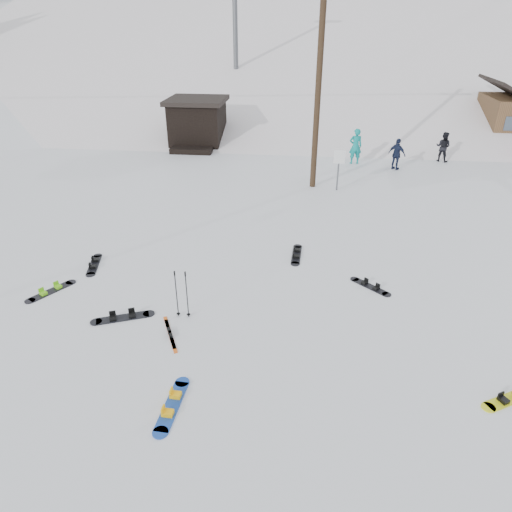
# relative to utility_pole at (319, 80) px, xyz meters

# --- Properties ---
(ground) EXTENTS (200.00, 200.00, 0.00)m
(ground) POSITION_rel_utility_pole_xyz_m (-2.00, -14.00, -4.68)
(ground) COLOR white
(ground) RESTS_ON ground
(ski_slope) EXTENTS (60.00, 85.24, 65.97)m
(ski_slope) POSITION_rel_utility_pole_xyz_m (-2.00, 41.00, -16.68)
(ski_slope) COLOR white
(ski_slope) RESTS_ON ground
(ridge_left) EXTENTS (47.54, 95.03, 58.38)m
(ridge_left) POSITION_rel_utility_pole_xyz_m (-38.00, 34.00, -15.68)
(ridge_left) COLOR white
(ridge_left) RESTS_ON ground
(treeline_crest) EXTENTS (50.00, 6.00, 10.00)m
(treeline_crest) POSITION_rel_utility_pole_xyz_m (-2.00, 72.00, -4.68)
(treeline_crest) COLOR black
(treeline_crest) RESTS_ON ski_slope
(utility_pole) EXTENTS (2.00, 0.26, 9.00)m
(utility_pole) POSITION_rel_utility_pole_xyz_m (0.00, 0.00, 0.00)
(utility_pole) COLOR #3A2819
(utility_pole) RESTS_ON ground
(trail_sign) EXTENTS (0.50, 0.09, 1.85)m
(trail_sign) POSITION_rel_utility_pole_xyz_m (1.10, -0.42, -3.41)
(trail_sign) COLOR #595B60
(trail_sign) RESTS_ON ground
(lift_hut) EXTENTS (3.40, 4.10, 2.75)m
(lift_hut) POSITION_rel_utility_pole_xyz_m (-7.00, 6.94, -3.32)
(lift_hut) COLOR black
(lift_hut) RESTS_ON ground
(lift_tower_near) EXTENTS (2.20, 0.36, 8.00)m
(lift_tower_near) POSITION_rel_utility_pole_xyz_m (-6.00, 16.00, 3.18)
(lift_tower_near) COLOR #595B60
(lift_tower_near) RESTS_ON ski_slope
(hero_snowboard) EXTENTS (0.39, 1.68, 0.12)m
(hero_snowboard) POSITION_rel_utility_pole_xyz_m (-2.78, -13.97, -4.65)
(hero_snowboard) COLOR blue
(hero_snowboard) RESTS_ON ground
(hero_skis) EXTENTS (0.76, 1.43, 0.08)m
(hero_skis) POSITION_rel_utility_pole_xyz_m (-3.48, -11.66, -4.66)
(hero_skis) COLOR #D75216
(hero_skis) RESTS_ON ground
(ski_poles) EXTENTS (0.38, 0.10, 1.36)m
(ski_poles) POSITION_rel_utility_pole_xyz_m (-3.35, -10.85, -3.98)
(ski_poles) COLOR black
(ski_poles) RESTS_ON ground
(board_scatter_a) EXTENTS (1.56, 0.83, 0.12)m
(board_scatter_a) POSITION_rel_utility_pole_xyz_m (-4.91, -11.13, -4.65)
(board_scatter_a) COLOR black
(board_scatter_a) RESTS_ON ground
(board_scatter_b) EXTENTS (0.59, 1.50, 0.11)m
(board_scatter_b) POSITION_rel_utility_pole_xyz_m (-6.89, -8.46, -4.65)
(board_scatter_b) COLOR black
(board_scatter_b) RESTS_ON ground
(board_scatter_c) EXTENTS (0.96, 1.38, 0.11)m
(board_scatter_c) POSITION_rel_utility_pole_xyz_m (-7.46, -10.11, -4.65)
(board_scatter_c) COLOR black
(board_scatter_c) RESTS_ON ground
(board_scatter_d) EXTENTS (1.11, 1.02, 0.10)m
(board_scatter_d) POSITION_rel_utility_pole_xyz_m (1.73, -8.80, -4.66)
(board_scatter_d) COLOR black
(board_scatter_d) RESTS_ON ground
(board_scatter_e) EXTENTS (1.36, 0.89, 0.11)m
(board_scatter_e) POSITION_rel_utility_pole_xyz_m (4.17, -12.98, -4.65)
(board_scatter_e) COLOR #FCFF1C
(board_scatter_e) RESTS_ON ground
(board_scatter_f) EXTENTS (0.33, 1.55, 0.11)m
(board_scatter_f) POSITION_rel_utility_pole_xyz_m (-0.49, -7.03, -4.65)
(board_scatter_f) COLOR black
(board_scatter_f) RESTS_ON ground
(skier_teal) EXTENTS (0.74, 0.55, 1.86)m
(skier_teal) POSITION_rel_utility_pole_xyz_m (2.20, 3.97, -3.75)
(skier_teal) COLOR #0D8A86
(skier_teal) RESTS_ON ground
(skier_dark) EXTENTS (0.96, 0.90, 1.58)m
(skier_dark) POSITION_rel_utility_pole_xyz_m (6.95, 4.97, -3.89)
(skier_dark) COLOR black
(skier_dark) RESTS_ON ground
(skier_navy) EXTENTS (0.98, 0.88, 1.59)m
(skier_navy) POSITION_rel_utility_pole_xyz_m (4.23, 3.11, -3.89)
(skier_navy) COLOR #171F3A
(skier_navy) RESTS_ON ground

